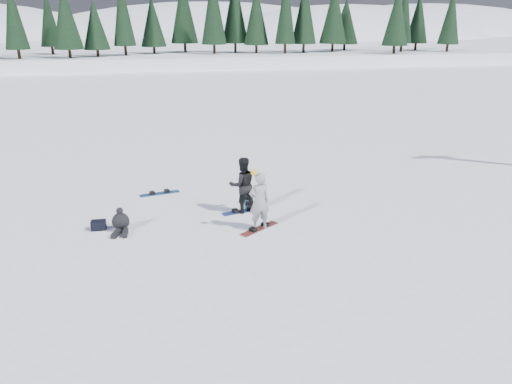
# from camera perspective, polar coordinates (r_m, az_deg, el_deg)

# --- Properties ---
(ground) EXTENTS (420.00, 420.00, 0.00)m
(ground) POSITION_cam_1_polar(r_m,az_deg,el_deg) (16.93, 5.26, -2.74)
(ground) COLOR white
(ground) RESTS_ON ground
(alpine_backdrop) EXTENTS (412.50, 227.00, 53.20)m
(alpine_backdrop) POSITION_cam_1_polar(r_m,az_deg,el_deg) (205.26, -14.01, 13.23)
(alpine_backdrop) COLOR white
(alpine_backdrop) RESTS_ON ground
(snowboarder_woman) EXTENTS (0.76, 0.58, 2.02)m
(snowboarder_woman) POSITION_cam_1_polar(r_m,az_deg,el_deg) (15.48, 0.36, -1.07)
(snowboarder_woman) COLOR #98989D
(snowboarder_woman) RESTS_ON ground
(snowboarder_man) EXTENTS (1.02, 0.84, 1.94)m
(snowboarder_man) POSITION_cam_1_polar(r_m,az_deg,el_deg) (16.91, -1.54, 0.81)
(snowboarder_man) COLOR black
(snowboarder_man) RESTS_ON ground
(seated_rider) EXTENTS (0.63, 0.95, 0.76)m
(seated_rider) POSITION_cam_1_polar(r_m,az_deg,el_deg) (16.17, -15.21, -3.35)
(seated_rider) COLOR black
(seated_rider) RESTS_ON ground
(gear_bag) EXTENTS (0.46, 0.32, 0.30)m
(gear_bag) POSITION_cam_1_polar(r_m,az_deg,el_deg) (16.52, -17.55, -3.63)
(gear_bag) COLOR black
(gear_bag) RESTS_ON ground
(snowboard_woman) EXTENTS (1.39, 1.09, 0.03)m
(snowboard_woman) POSITION_cam_1_polar(r_m,az_deg,el_deg) (15.84, 0.36, -4.22)
(snowboard_woman) COLOR maroon
(snowboard_woman) RESTS_ON ground
(snowboard_man) EXTENTS (1.52, 0.65, 0.03)m
(snowboard_man) POSITION_cam_1_polar(r_m,az_deg,el_deg) (17.24, -1.51, -2.20)
(snowboard_man) COLOR #1B3B96
(snowboard_man) RESTS_ON ground
(snowboard_loose_a) EXTENTS (0.45, 1.52, 0.03)m
(snowboard_loose_a) POSITION_cam_1_polar(r_m,az_deg,el_deg) (18.04, -0.92, -1.18)
(snowboard_loose_a) COLOR #196E8E
(snowboard_loose_a) RESTS_ON ground
(snowboard_loose_c) EXTENTS (1.53, 0.57, 0.03)m
(snowboard_loose_c) POSITION_cam_1_polar(r_m,az_deg,el_deg) (19.28, -10.95, -0.17)
(snowboard_loose_c) COLOR #1A5590
(snowboard_loose_c) RESTS_ON ground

